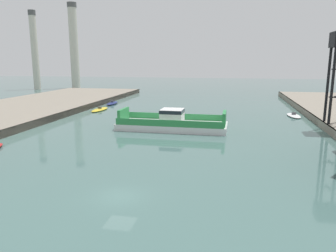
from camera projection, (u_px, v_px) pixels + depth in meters
name	position (u px, v px, depth m)	size (l,w,h in m)	color
ground_plane	(119.00, 197.00, 27.91)	(400.00, 400.00, 0.00)	#476B66
chain_ferry	(172.00, 123.00, 55.22)	(18.66, 7.05, 3.50)	silver
moored_boat_near_left	(294.00, 115.00, 68.03)	(2.86, 6.70, 0.90)	white
moored_boat_near_right	(112.00, 103.00, 87.06)	(2.26, 7.10, 1.07)	navy
moored_boat_far_left	(100.00, 109.00, 76.46)	(2.40, 7.79, 0.92)	yellow
smokestack_distant_a	(74.00, 44.00, 135.95)	(3.85, 3.85, 35.28)	beige
smokestack_distant_b	(34.00, 48.00, 129.77)	(2.90, 2.90, 31.26)	beige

